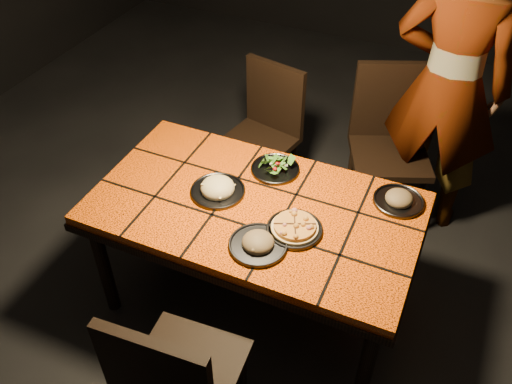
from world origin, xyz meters
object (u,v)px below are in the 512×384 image
at_px(dining_table, 255,216).
at_px(plate_pasta, 218,189).
at_px(chair_far_left, 265,126).
at_px(diner, 448,87).
at_px(chair_near, 175,378).
at_px(chair_far_right, 389,135).
at_px(plate_pizza, 295,228).

bearing_deg(dining_table, plate_pasta, 177.94).
relative_size(dining_table, chair_far_left, 1.71).
bearing_deg(diner, plate_pasta, 54.73).
distance_m(chair_far_left, plate_pasta, 0.95).
bearing_deg(dining_table, chair_near, -87.21).
bearing_deg(chair_far_right, plate_pizza, -122.05).
distance_m(chair_near, diner, 2.18).
distance_m(diner, plate_pasta, 1.48).
relative_size(chair_near, chair_far_right, 0.96).
xyz_separation_m(chair_near, plate_pasta, (-0.25, 0.89, 0.21)).
bearing_deg(chair_far_left, dining_table, -58.01).
relative_size(chair_far_right, diner, 0.54).
xyz_separation_m(plate_pizza, plate_pasta, (-0.45, 0.10, 0.01)).
xyz_separation_m(dining_table, diner, (0.70, 1.16, 0.28)).
xyz_separation_m(chair_far_left, chair_far_right, (0.77, 0.16, 0.05)).
bearing_deg(plate_pasta, plate_pizza, -12.07).
bearing_deg(chair_near, dining_table, -91.09).
relative_size(chair_near, plate_pizza, 3.40).
distance_m(dining_table, plate_pizza, 0.28).
height_order(dining_table, chair_far_left, chair_far_left).
bearing_deg(plate_pasta, chair_near, -74.27).
bearing_deg(chair_far_right, chair_far_left, 169.02).
xyz_separation_m(chair_far_left, plate_pasta, (0.13, -0.91, 0.23)).
bearing_deg(diner, plate_pizza, 72.82).
bearing_deg(plate_pasta, dining_table, -2.06).
bearing_deg(plate_pizza, chair_far_left, 119.81).
bearing_deg(plate_pizza, diner, 69.91).
bearing_deg(chair_far_left, diner, 24.88).
height_order(chair_far_left, plate_pizza, chair_far_left).
xyz_separation_m(chair_far_right, diner, (0.27, 0.08, 0.37)).
distance_m(chair_far_right, plate_pizza, 1.20).
distance_m(chair_far_right, diner, 0.46).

